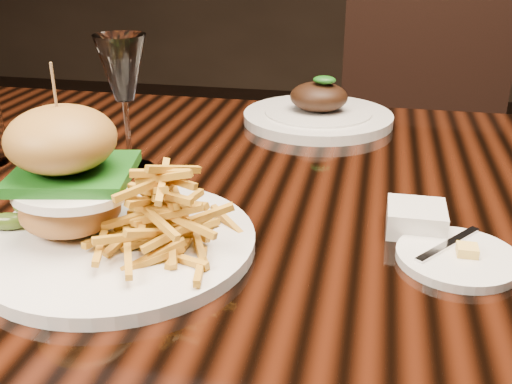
% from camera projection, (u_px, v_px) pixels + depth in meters
% --- Properties ---
extents(dining_table, '(1.60, 0.90, 0.75)m').
position_uv_depth(dining_table, '(305.00, 242.00, 0.84)').
color(dining_table, black).
rests_on(dining_table, ground).
extents(burger_plate, '(0.31, 0.30, 0.20)m').
position_uv_depth(burger_plate, '(112.00, 202.00, 0.64)').
color(burger_plate, silver).
rests_on(burger_plate, dining_table).
extents(side_saucer, '(0.13, 0.13, 0.02)m').
position_uv_depth(side_saucer, '(458.00, 257.00, 0.64)').
color(side_saucer, silver).
rests_on(side_saucer, dining_table).
extents(ramekin, '(0.08, 0.08, 0.03)m').
position_uv_depth(ramekin, '(416.00, 219.00, 0.70)').
color(ramekin, silver).
rests_on(ramekin, dining_table).
extents(wine_glass, '(0.07, 0.07, 0.20)m').
position_uv_depth(wine_glass, '(122.00, 73.00, 0.83)').
color(wine_glass, white).
rests_on(wine_glass, dining_table).
extents(far_dish, '(0.27, 0.27, 0.09)m').
position_uv_depth(far_dish, '(318.00, 113.00, 1.09)').
color(far_dish, silver).
rests_on(far_dish, dining_table).
extents(chair_far, '(0.48, 0.48, 0.95)m').
position_uv_depth(chair_far, '(418.00, 141.00, 1.66)').
color(chair_far, black).
rests_on(chair_far, ground).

